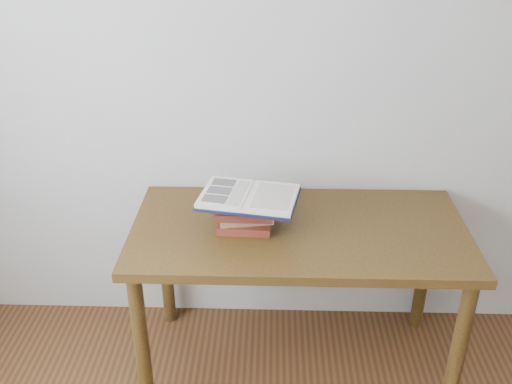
{
  "coord_description": "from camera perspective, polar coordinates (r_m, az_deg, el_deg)",
  "views": [
    {
      "loc": [
        -0.04,
        -0.62,
        1.96
      ],
      "look_at": [
        -0.1,
        1.37,
        0.91
      ],
      "focal_mm": 40.0,
      "sensor_mm": 36.0,
      "label": 1
    }
  ],
  "objects": [
    {
      "name": "book_stack",
      "position": [
        2.31,
        -1.22,
        -2.07
      ],
      "size": [
        0.25,
        0.19,
        0.13
      ],
      "color": "maroon",
      "rests_on": "desk"
    },
    {
      "name": "room_shell",
      "position": [
        0.71,
        -1.57,
        0.09
      ],
      "size": [
        3.54,
        3.54,
        2.62
      ],
      "color": "#B9B8AF",
      "rests_on": "ground"
    },
    {
      "name": "open_book",
      "position": [
        2.27,
        -0.72,
        -0.49
      ],
      "size": [
        0.42,
        0.33,
        0.03
      ],
      "rotation": [
        0.0,
        0.0,
        -0.18
      ],
      "color": "black",
      "rests_on": "book_stack"
    },
    {
      "name": "desk",
      "position": [
        2.39,
        4.28,
        -5.54
      ],
      "size": [
        1.38,
        0.69,
        0.74
      ],
      "color": "#4E3413",
      "rests_on": "ground"
    }
  ]
}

